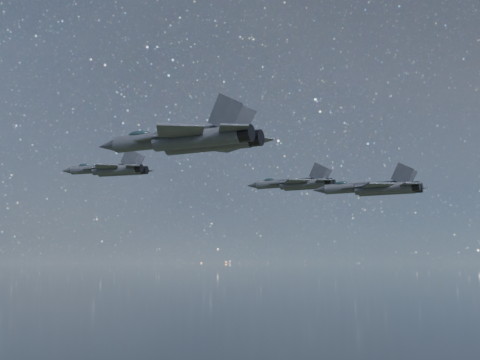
# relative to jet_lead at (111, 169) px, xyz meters

# --- Properties ---
(jet_lead) EXTENTS (15.12, 10.63, 3.82)m
(jet_lead) POSITION_rel_jet_lead_xyz_m (0.00, 0.00, 0.00)
(jet_lead) COLOR #2B2E36
(jet_left) EXTENTS (17.49, 11.91, 4.39)m
(jet_left) POSITION_rel_jet_lead_xyz_m (26.23, 20.30, -0.17)
(jet_left) COLOR #2B2E36
(jet_right) EXTENTS (19.99, 13.66, 5.02)m
(jet_right) POSITION_rel_jet_lead_xyz_m (20.38, -25.20, -1.79)
(jet_right) COLOR #2B2E36
(jet_slot) EXTENTS (15.64, 10.60, 3.93)m
(jet_slot) POSITION_rel_jet_lead_xyz_m (39.13, -1.65, -4.17)
(jet_slot) COLOR #2B2E36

